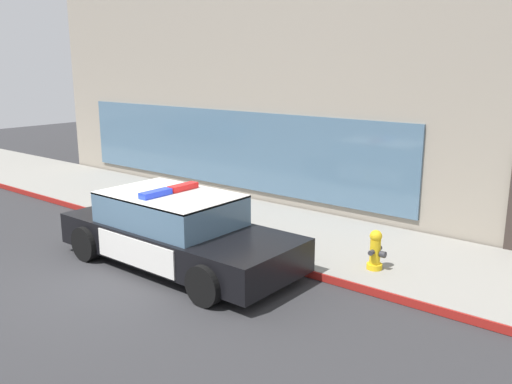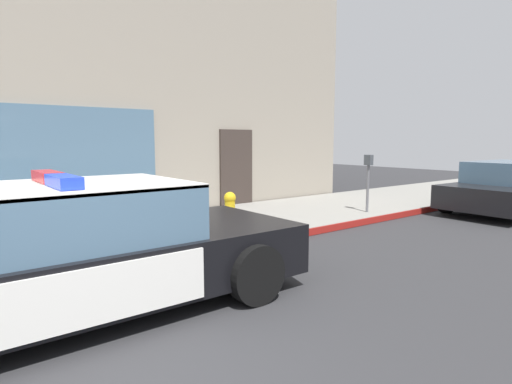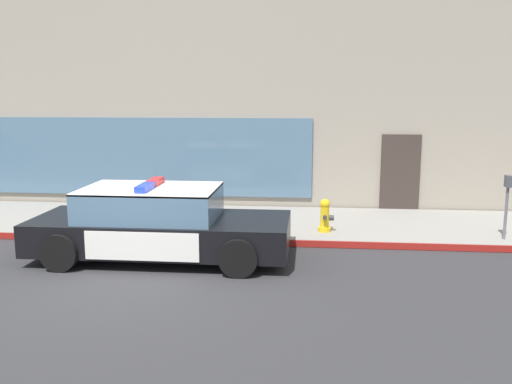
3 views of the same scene
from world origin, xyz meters
The scene contains 6 objects.
ground centered at (0.00, 0.00, 0.00)m, with size 48.00×48.00×0.00m, color #303033.
sidewalk centered at (0.00, 3.97, 0.07)m, with size 48.00×3.37×0.15m, color gray.
curb_red_paint centered at (0.00, 2.27, 0.08)m, with size 28.80×0.04×0.14m, color maroon.
storefront_building centered at (-0.21, 11.20, 4.99)m, with size 19.02×11.09×9.98m.
police_cruiser centered at (0.30, 1.23, 0.68)m, with size 4.87×2.12×1.49m.
fire_hydrant centered at (3.50, 3.05, 0.50)m, with size 0.34×0.39×0.73m.
Camera 1 is at (7.53, -5.33, 3.74)m, focal length 37.69 mm.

